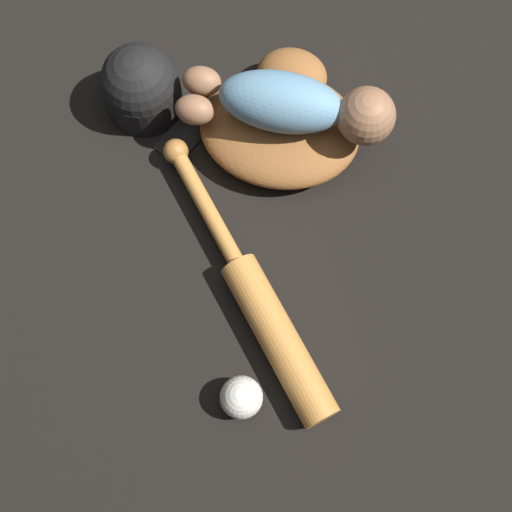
{
  "coord_description": "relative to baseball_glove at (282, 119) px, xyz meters",
  "views": [
    {
      "loc": [
        0.18,
        -0.65,
        1.18
      ],
      "look_at": [
        0.04,
        -0.31,
        0.07
      ],
      "focal_mm": 50.0,
      "sensor_mm": 36.0,
      "label": 1
    }
  ],
  "objects": [
    {
      "name": "baseball_cap",
      "position": [
        -0.25,
        -0.04,
        0.02
      ],
      "size": [
        0.21,
        0.17,
        0.14
      ],
      "color": "black",
      "rests_on": "ground"
    },
    {
      "name": "baseball",
      "position": [
        0.12,
        -0.48,
        -0.01
      ],
      "size": [
        0.07,
        0.07,
        0.07
      ],
      "color": "silver",
      "rests_on": "ground"
    },
    {
      "name": "ground_plane",
      "position": [
        0.02,
        0.04,
        -0.04
      ],
      "size": [
        6.0,
        6.0,
        0.0
      ],
      "primitive_type": "plane",
      "color": "black"
    },
    {
      "name": "baby_figure",
      "position": [
        0.03,
        -0.01,
        0.09
      ],
      "size": [
        0.38,
        0.17,
        0.1
      ],
      "color": "#6693B2",
      "rests_on": "baseball_glove"
    },
    {
      "name": "baseball_glove",
      "position": [
        0.0,
        0.0,
        0.0
      ],
      "size": [
        0.33,
        0.31,
        0.08
      ],
      "color": "#935B2D",
      "rests_on": "ground"
    },
    {
      "name": "baseball_bat",
      "position": [
        0.1,
        -0.33,
        -0.01
      ],
      "size": [
        0.45,
        0.39,
        0.06
      ],
      "color": "#C6843D",
      "rests_on": "ground"
    }
  ]
}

